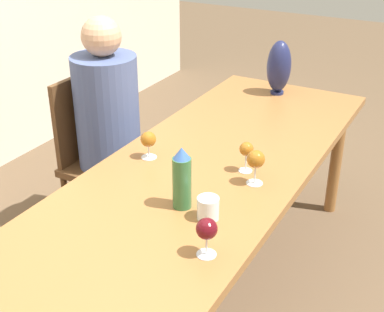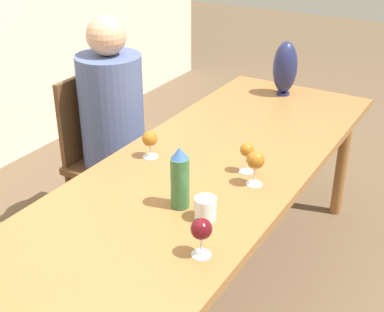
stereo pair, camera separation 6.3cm
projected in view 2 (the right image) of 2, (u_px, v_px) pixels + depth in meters
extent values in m
cube|color=#936033|center=(160.00, 208.00, 2.07)|extent=(3.13, 0.85, 0.04)
cylinder|color=#936033|center=(342.00, 162.00, 3.21)|extent=(0.07, 0.07, 0.70)
cylinder|color=#936033|center=(245.00, 139.00, 3.50)|extent=(0.07, 0.07, 0.70)
cylinder|color=#336638|center=(180.00, 183.00, 1.99)|extent=(0.07, 0.07, 0.20)
cone|color=#33599E|center=(180.00, 153.00, 1.94)|extent=(0.07, 0.07, 0.04)
cylinder|color=silver|center=(206.00, 208.00, 1.95)|extent=(0.08, 0.08, 0.09)
cylinder|color=#1E234C|center=(283.00, 93.00, 3.13)|extent=(0.08, 0.08, 0.01)
ellipsoid|color=#1E234C|center=(285.00, 67.00, 3.06)|extent=(0.14, 0.14, 0.30)
cylinder|color=silver|center=(246.00, 171.00, 2.28)|extent=(0.06, 0.06, 0.00)
cylinder|color=silver|center=(246.00, 163.00, 2.27)|extent=(0.01, 0.01, 0.08)
sphere|color=#995B19|center=(247.00, 150.00, 2.24)|extent=(0.06, 0.06, 0.06)
cylinder|color=silver|center=(151.00, 157.00, 2.41)|extent=(0.07, 0.07, 0.00)
cylinder|color=silver|center=(150.00, 150.00, 2.40)|extent=(0.01, 0.01, 0.06)
sphere|color=#995B19|center=(150.00, 139.00, 2.37)|extent=(0.07, 0.07, 0.07)
cylinder|color=silver|center=(201.00, 255.00, 1.77)|extent=(0.07, 0.07, 0.00)
cylinder|color=silver|center=(201.00, 246.00, 1.75)|extent=(0.01, 0.01, 0.07)
sphere|color=#510C14|center=(201.00, 229.00, 1.72)|extent=(0.07, 0.07, 0.07)
cylinder|color=silver|center=(254.00, 184.00, 2.19)|extent=(0.07, 0.07, 0.00)
cylinder|color=silver|center=(255.00, 175.00, 2.17)|extent=(0.01, 0.01, 0.08)
sphere|color=#995B19|center=(256.00, 160.00, 2.14)|extent=(0.07, 0.07, 0.07)
cylinder|color=brown|center=(15.00, 312.00, 2.29)|extent=(0.04, 0.04, 0.41)
cube|color=brown|center=(116.00, 165.00, 3.02)|extent=(0.44, 0.44, 0.04)
cube|color=brown|center=(84.00, 116.00, 2.99)|extent=(0.40, 0.03, 0.48)
cylinder|color=brown|center=(124.00, 224.00, 2.88)|extent=(0.04, 0.04, 0.41)
cylinder|color=brown|center=(163.00, 193.00, 3.17)|extent=(0.04, 0.04, 0.41)
cylinder|color=brown|center=(71.00, 205.00, 3.06)|extent=(0.04, 0.04, 0.41)
cylinder|color=brown|center=(113.00, 177.00, 3.35)|extent=(0.04, 0.04, 0.41)
cube|color=#2D2D38|center=(126.00, 199.00, 3.08)|extent=(0.26, 0.19, 0.45)
cylinder|color=#475684|center=(112.00, 111.00, 2.87)|extent=(0.34, 0.34, 0.62)
sphere|color=tan|center=(106.00, 35.00, 2.68)|extent=(0.20, 0.20, 0.20)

